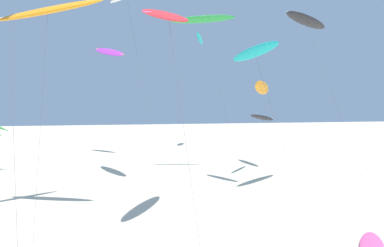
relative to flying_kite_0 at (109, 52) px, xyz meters
name	(u,v)px	position (x,y,z in m)	size (l,w,h in m)	color
flying_kite_0	(109,52)	(0.00, 0.00, 0.00)	(5.64, 11.48, 18.85)	purple
flying_kite_1	(168,16)	(4.87, -34.61, -3.10)	(4.71, 8.91, 15.52)	red
flying_kite_2	(261,117)	(21.12, -12.97, -10.49)	(3.28, 11.20, 7.59)	black
flying_kite_3	(200,39)	(16.72, 5.74, 3.98)	(2.93, 11.08, 22.58)	#19B2B7
flying_kite_4	(307,21)	(18.65, -28.22, -1.05)	(7.21, 8.08, 16.83)	black
flying_kite_5	(203,19)	(11.54, -17.31, 1.51)	(7.75, 7.36, 19.69)	green
flying_kite_6	(254,52)	(14.80, -25.16, -3.50)	(5.49, 5.60, 15.06)	#19B2B7
flying_kite_9	(48,10)	(-3.14, -30.60, -2.10)	(8.28, 5.23, 16.34)	orange
flying_kite_10	(262,88)	(18.37, -19.19, -6.70)	(4.54, 5.30, 11.87)	orange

